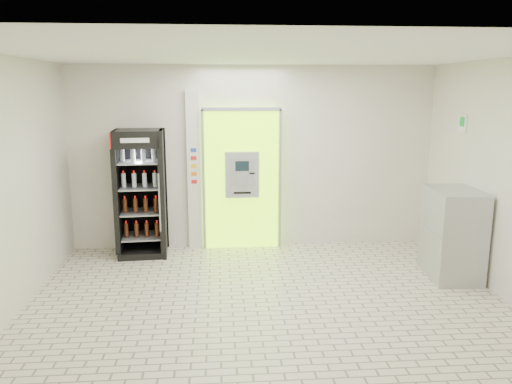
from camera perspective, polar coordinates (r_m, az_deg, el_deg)
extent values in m
plane|color=beige|center=(6.28, 1.40, -12.95)|extent=(6.00, 6.00, 0.00)
plane|color=silver|center=(8.27, -0.29, 3.94)|extent=(6.00, 0.00, 6.00)
plane|color=silver|center=(3.42, 5.78, -7.46)|extent=(6.00, 0.00, 6.00)
plane|color=silver|center=(6.27, -26.96, 0.14)|extent=(0.00, 5.00, 5.00)
plane|color=white|center=(5.72, 1.55, 15.53)|extent=(6.00, 6.00, 0.00)
cube|color=#96F90B|center=(8.25, -1.64, 1.44)|extent=(1.20, 0.12, 2.30)
cube|color=gray|center=(8.05, -1.67, 9.44)|extent=(1.28, 0.04, 0.06)
cube|color=gray|center=(8.17, -6.04, 1.29)|extent=(0.04, 0.04, 2.30)
cube|color=gray|center=(8.23, 2.77, 1.42)|extent=(0.04, 0.04, 2.30)
cube|color=black|center=(8.34, -0.91, -3.01)|extent=(0.62, 0.01, 0.67)
cube|color=black|center=(8.08, -4.09, 7.14)|extent=(0.22, 0.01, 0.18)
cube|color=#A1A4A9|center=(8.12, -1.61, 2.00)|extent=(0.55, 0.12, 0.75)
cube|color=black|center=(8.03, -1.59, 2.98)|extent=(0.22, 0.01, 0.16)
cube|color=gray|center=(8.08, -1.58, 1.01)|extent=(0.16, 0.01, 0.12)
cube|color=black|center=(8.06, -0.45, 2.15)|extent=(0.09, 0.01, 0.02)
cube|color=black|center=(8.11, -1.57, -0.10)|extent=(0.28, 0.01, 0.03)
cube|color=silver|center=(8.24, -7.08, 2.41)|extent=(0.22, 0.10, 2.60)
cube|color=#193FB2|center=(8.14, -7.16, 4.78)|extent=(0.09, 0.01, 0.06)
cube|color=red|center=(8.15, -7.14, 3.87)|extent=(0.09, 0.01, 0.06)
cube|color=yellow|center=(8.17, -7.12, 2.97)|extent=(0.09, 0.01, 0.06)
cube|color=orange|center=(8.19, -7.09, 2.07)|extent=(0.09, 0.01, 0.06)
cube|color=red|center=(8.21, -7.07, 1.18)|extent=(0.09, 0.01, 0.06)
cube|color=black|center=(8.08, -13.01, -0.14)|extent=(0.80, 0.74, 2.00)
cube|color=black|center=(8.39, -12.70, 0.30)|extent=(0.75, 0.11, 2.00)
cube|color=#AB0B09|center=(7.62, -13.68, 5.75)|extent=(0.73, 0.06, 0.24)
cube|color=white|center=(7.62, -13.69, 5.75)|extent=(0.42, 0.04, 0.07)
cube|color=black|center=(8.33, -12.71, -6.56)|extent=(0.80, 0.74, 0.10)
cylinder|color=gray|center=(7.71, -10.98, -1.24)|extent=(0.03, 0.03, 0.90)
cube|color=gray|center=(8.25, -12.79, -4.91)|extent=(0.67, 0.63, 0.02)
cube|color=gray|center=(8.15, -12.91, -2.21)|extent=(0.67, 0.63, 0.02)
cube|color=gray|center=(8.06, -13.04, 0.55)|extent=(0.67, 0.63, 0.02)
cube|color=gray|center=(8.00, -13.17, 3.37)|extent=(0.67, 0.63, 0.02)
cube|color=#A1A4A9|center=(7.53, 21.53, -4.46)|extent=(0.70, 0.99, 1.26)
cube|color=gray|center=(7.38, 19.35, -4.11)|extent=(0.08, 0.92, 0.01)
cube|color=white|center=(7.94, 22.55, 7.23)|extent=(0.02, 0.22, 0.26)
cube|color=#0B7E24|center=(7.93, 22.49, 7.44)|extent=(0.00, 0.14, 0.14)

